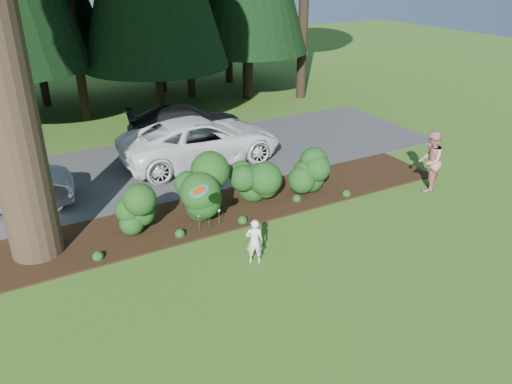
{
  "coord_description": "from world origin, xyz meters",
  "views": [
    {
      "loc": [
        -5.07,
        -8.76,
        6.81
      ],
      "look_at": [
        0.67,
        1.49,
        1.3
      ],
      "focal_mm": 35.0,
      "sensor_mm": 36.0,
      "label": 1
    }
  ],
  "objects_px": {
    "child": "(255,241)",
    "adult": "(430,161)",
    "frisbee": "(199,191)",
    "car_dark_suv": "(187,123)",
    "car_white_suv": "(201,141)"
  },
  "relations": [
    {
      "from": "child",
      "to": "car_white_suv",
      "type": "bearing_deg",
      "value": -78.11
    },
    {
      "from": "child",
      "to": "adult",
      "type": "xyz_separation_m",
      "value": [
        6.93,
        1.02,
        0.39
      ]
    },
    {
      "from": "car_dark_suv",
      "to": "child",
      "type": "height_order",
      "value": "car_dark_suv"
    },
    {
      "from": "car_dark_suv",
      "to": "car_white_suv",
      "type": "bearing_deg",
      "value": 178.42
    },
    {
      "from": "adult",
      "to": "frisbee",
      "type": "height_order",
      "value": "frisbee"
    },
    {
      "from": "car_dark_suv",
      "to": "adult",
      "type": "relative_size",
      "value": 2.42
    },
    {
      "from": "child",
      "to": "frisbee",
      "type": "distance_m",
      "value": 2.0
    },
    {
      "from": "car_white_suv",
      "to": "frisbee",
      "type": "bearing_deg",
      "value": 156.5
    },
    {
      "from": "car_white_suv",
      "to": "child",
      "type": "height_order",
      "value": "car_white_suv"
    },
    {
      "from": "car_white_suv",
      "to": "car_dark_suv",
      "type": "distance_m",
      "value": 2.72
    },
    {
      "from": "car_dark_suv",
      "to": "adult",
      "type": "xyz_separation_m",
      "value": [
        4.88,
        -8.41,
        0.26
      ]
    },
    {
      "from": "car_white_suv",
      "to": "adult",
      "type": "relative_size",
      "value": 2.98
    },
    {
      "from": "car_dark_suv",
      "to": "child",
      "type": "distance_m",
      "value": 9.66
    },
    {
      "from": "child",
      "to": "adult",
      "type": "distance_m",
      "value": 7.02
    },
    {
      "from": "car_white_suv",
      "to": "adult",
      "type": "bearing_deg",
      "value": -136.91
    }
  ]
}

